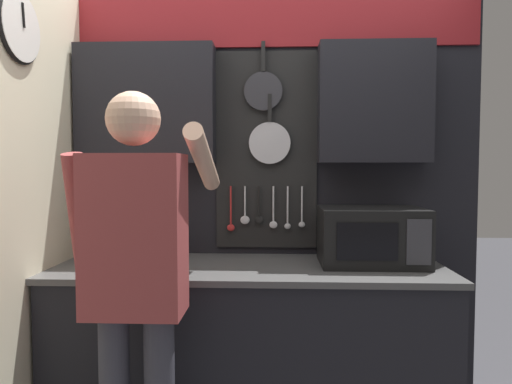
{
  "coord_description": "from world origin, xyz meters",
  "views": [
    {
      "loc": [
        0.13,
        -2.28,
        1.41
      ],
      "look_at": [
        0.02,
        0.21,
        1.28
      ],
      "focal_mm": 32.0,
      "sensor_mm": 36.0,
      "label": 1
    }
  ],
  "objects_px": {
    "microwave": "(371,236)",
    "person": "(136,268)",
    "utensil_crock": "(147,248)",
    "knife_block": "(113,243)"
  },
  "relations": [
    {
      "from": "knife_block",
      "to": "microwave",
      "type": "bearing_deg",
      "value": -0.02
    },
    {
      "from": "microwave",
      "to": "utensil_crock",
      "type": "bearing_deg",
      "value": 179.98
    },
    {
      "from": "knife_block",
      "to": "utensil_crock",
      "type": "xyz_separation_m",
      "value": [
        0.18,
        -0.0,
        -0.02
      ]
    },
    {
      "from": "person",
      "to": "microwave",
      "type": "bearing_deg",
      "value": 29.51
    },
    {
      "from": "utensil_crock",
      "to": "person",
      "type": "bearing_deg",
      "value": -78.31
    },
    {
      "from": "knife_block",
      "to": "utensil_crock",
      "type": "bearing_deg",
      "value": -0.03
    },
    {
      "from": "microwave",
      "to": "person",
      "type": "distance_m",
      "value": 1.19
    },
    {
      "from": "knife_block",
      "to": "person",
      "type": "relative_size",
      "value": 0.15
    },
    {
      "from": "utensil_crock",
      "to": "knife_block",
      "type": "bearing_deg",
      "value": 179.97
    },
    {
      "from": "microwave",
      "to": "person",
      "type": "bearing_deg",
      "value": -150.49
    }
  ]
}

